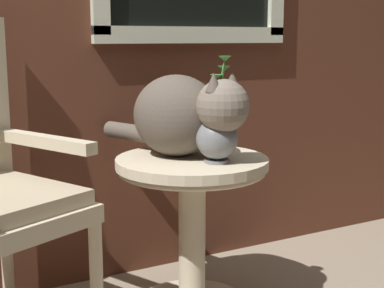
% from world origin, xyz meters
% --- Properties ---
extents(wicker_side_table, '(0.55, 0.55, 0.59)m').
position_xyz_m(wicker_side_table, '(0.11, 0.25, 0.40)').
color(wicker_side_table, beige).
rests_on(wicker_side_table, ground_plane).
extents(cat, '(0.39, 0.65, 0.31)m').
position_xyz_m(cat, '(0.09, 0.29, 0.74)').
color(cat, brown).
rests_on(cat, wicker_side_table).
extents(pewter_vase_with_ivy, '(0.14, 0.14, 0.36)m').
position_xyz_m(pewter_vase_with_ivy, '(0.15, 0.14, 0.69)').
color(pewter_vase_with_ivy, slate).
rests_on(pewter_vase_with_ivy, wicker_side_table).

